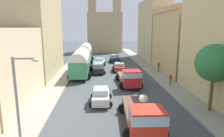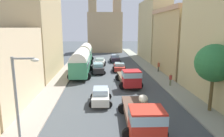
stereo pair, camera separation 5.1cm
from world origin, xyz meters
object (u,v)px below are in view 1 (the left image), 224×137
at_px(parked_bus_1, 85,53).
at_px(car_2, 101,96).
at_px(car_1, 115,58).
at_px(car_4, 100,62).
at_px(cargo_truck_1, 130,77).
at_px(car_0, 119,67).
at_px(cargo_truck_0, 143,116).
at_px(pedestrian_2, 171,79).
at_px(streetlamp_near, 20,97).
at_px(parked_bus_0, 81,62).
at_px(car_3, 98,68).
at_px(pedestrian_0, 158,66).

distance_m(parked_bus_1, car_2, 23.82).
bearing_deg(car_1, car_4, -132.09).
height_order(cargo_truck_1, car_0, cargo_truck_1).
height_order(cargo_truck_0, car_1, cargo_truck_0).
relative_size(pedestrian_2, streetlamp_near, 0.29).
bearing_deg(parked_bus_0, car_2, -76.21).
relative_size(parked_bus_0, car_4, 2.29).
relative_size(car_3, pedestrian_0, 2.42).
height_order(car_1, pedestrian_0, pedestrian_0).
bearing_deg(parked_bus_1, car_2, -82.73).
xyz_separation_m(parked_bus_0, car_2, (2.98, -12.13, -1.39)).
bearing_deg(pedestrian_0, car_0, 167.32).
height_order(cargo_truck_0, pedestrian_2, cargo_truck_0).
bearing_deg(car_4, car_1, 47.91).
relative_size(cargo_truck_1, pedestrian_0, 3.74).
bearing_deg(pedestrian_0, car_1, 120.35).
xyz_separation_m(pedestrian_0, streetlamp_near, (-14.31, -20.96, 2.43)).
bearing_deg(car_0, cargo_truck_1, -87.73).
relative_size(parked_bus_1, pedestrian_0, 4.65).
xyz_separation_m(car_3, pedestrian_0, (10.01, -0.24, 0.22)).
height_order(cargo_truck_1, streetlamp_near, streetlamp_near).
height_order(car_2, streetlamp_near, streetlamp_near).
xyz_separation_m(car_4, streetlamp_near, (-4.63, -28.15, 2.74)).
relative_size(car_0, car_4, 0.94).
relative_size(parked_bus_1, car_4, 2.01).
relative_size(car_2, car_4, 0.88).
height_order(cargo_truck_1, pedestrian_0, cargo_truck_1).
distance_m(car_3, streetlamp_near, 21.79).
distance_m(parked_bus_1, cargo_truck_1, 19.24).
relative_size(parked_bus_0, cargo_truck_0, 1.31).
bearing_deg(streetlamp_near, pedestrian_2, 43.58).
bearing_deg(pedestrian_0, cargo_truck_0, -109.64).
bearing_deg(car_3, cargo_truck_1, -63.53).
bearing_deg(car_1, car_0, -90.12).
height_order(car_2, pedestrian_0, pedestrian_0).
xyz_separation_m(parked_bus_1, cargo_truck_0, (5.90, -29.27, -0.96)).
xyz_separation_m(cargo_truck_0, pedestrian_2, (5.92, 10.86, -0.24)).
bearing_deg(parked_bus_1, car_4, -45.32).
bearing_deg(car_2, parked_bus_0, 103.79).
bearing_deg(car_3, car_0, 18.21).
height_order(parked_bus_1, car_2, parked_bus_1).
bearing_deg(car_4, car_2, -90.01).
bearing_deg(cargo_truck_0, parked_bus_0, 108.25).
bearing_deg(car_1, car_2, -97.82).
height_order(car_4, pedestrian_0, pedestrian_0).
xyz_separation_m(cargo_truck_1, pedestrian_2, (5.14, -0.39, -0.27)).
xyz_separation_m(car_1, car_4, (-3.32, -3.67, -0.09)).
bearing_deg(cargo_truck_0, car_2, 117.00).
bearing_deg(parked_bus_1, car_3, -74.99).
bearing_deg(car_2, pedestrian_2, 30.43).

